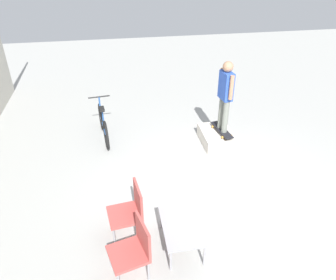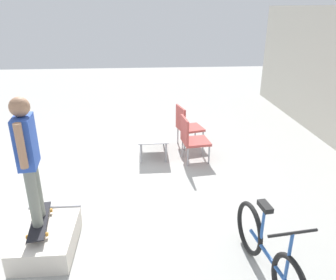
% 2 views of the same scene
% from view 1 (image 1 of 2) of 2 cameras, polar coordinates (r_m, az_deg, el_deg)
% --- Properties ---
extents(ground_plane, '(24.00, 24.00, 0.00)m').
position_cam_1_polar(ground_plane, '(6.57, 9.10, -8.88)').
color(ground_plane, '#A8A8A3').
extents(skate_ramp_box, '(1.03, 0.73, 0.33)m').
position_cam_1_polar(skate_ramp_box, '(7.96, 8.50, 0.49)').
color(skate_ramp_box, silver).
rests_on(skate_ramp_box, ground_plane).
extents(skateboard_on_ramp, '(0.87, 0.34, 0.07)m').
position_cam_1_polar(skateboard_on_ramp, '(7.81, 9.35, 1.75)').
color(skateboard_on_ramp, black).
rests_on(skateboard_on_ramp, skate_ramp_box).
extents(person_skater, '(0.57, 0.25, 1.64)m').
position_cam_1_polar(person_skater, '(7.39, 10.00, 8.30)').
color(person_skater, gray).
rests_on(person_skater, skateboard_on_ramp).
extents(coffee_table, '(0.97, 0.61, 0.44)m').
position_cam_1_polar(coffee_table, '(5.28, 2.43, -14.91)').
color(coffee_table, '#9E9EA3').
rests_on(coffee_table, ground_plane).
extents(patio_chair_left, '(0.63, 0.63, 0.94)m').
position_cam_1_polar(patio_chair_left, '(4.87, -5.93, -18.11)').
color(patio_chair_left, '#99999E').
rests_on(patio_chair_left, ground_plane).
extents(patio_chair_right, '(0.58, 0.58, 0.94)m').
position_cam_1_polar(patio_chair_right, '(5.41, -6.63, -11.86)').
color(patio_chair_right, '#99999E').
rests_on(patio_chair_right, ground_plane).
extents(bicycle, '(1.65, 0.52, 0.95)m').
position_cam_1_polar(bicycle, '(8.13, -11.20, 2.65)').
color(bicycle, black).
rests_on(bicycle, ground_plane).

